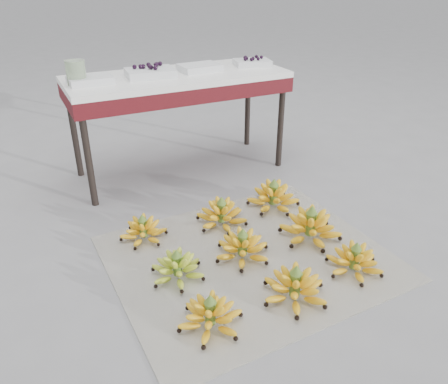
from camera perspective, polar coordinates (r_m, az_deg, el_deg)
name	(u,v)px	position (r m, az deg, el deg)	size (l,w,h in m)	color
ground	(251,247)	(2.17, 3.60, -7.21)	(60.00, 60.00, 0.00)	gray
newspaper_mat	(249,258)	(2.09, 3.31, -8.56)	(1.25, 1.05, 0.01)	white
bunch_front_left	(210,316)	(1.72, -1.78, -15.84)	(0.30, 0.30, 0.15)	yellow
bunch_front_center	(295,287)	(1.85, 9.24, -12.18)	(0.33, 0.33, 0.17)	yellow
bunch_front_right	(354,261)	(2.06, 16.67, -8.63)	(0.26, 0.26, 0.15)	yellow
bunch_mid_left	(177,268)	(1.95, -6.11, -9.84)	(0.28, 0.28, 0.15)	#84B820
bunch_mid_center	(242,247)	(2.06, 2.43, -7.25)	(0.29, 0.29, 0.16)	yellow
bunch_mid_right	(310,227)	(2.23, 11.22, -4.51)	(0.35, 0.35, 0.19)	yellow
bunch_back_left	(143,230)	(2.23, -10.48, -4.96)	(0.30, 0.30, 0.14)	yellow
bunch_back_center	(222,215)	(2.31, -0.32, -2.99)	(0.30, 0.30, 0.17)	yellow
bunch_back_right	(273,197)	(2.49, 6.46, -0.67)	(0.31, 0.31, 0.18)	yellow
vendor_table	(178,86)	(2.78, -6.05, 13.62)	(1.34, 0.54, 0.64)	black
tray_far_left	(90,80)	(2.62, -17.05, 13.82)	(0.24, 0.18, 0.04)	silver
tray_left	(150,72)	(2.71, -9.60, 15.17)	(0.30, 0.23, 0.07)	silver
tray_right	(200,68)	(2.83, -3.20, 15.92)	(0.26, 0.19, 0.04)	silver
tray_far_right	(252,62)	(2.99, 3.70, 16.56)	(0.26, 0.21, 0.06)	silver
glass_jar	(76,73)	(2.60, -18.77, 14.55)	(0.11, 0.11, 0.13)	beige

